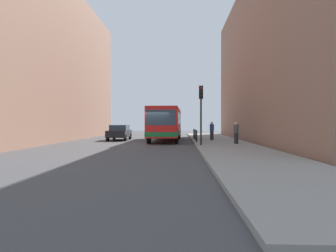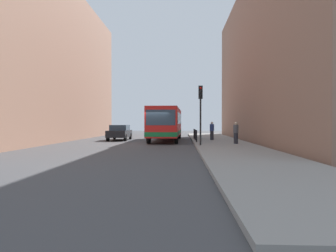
{
  "view_description": "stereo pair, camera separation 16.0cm",
  "coord_description": "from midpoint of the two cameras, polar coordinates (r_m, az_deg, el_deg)",
  "views": [
    {
      "loc": [
        2.1,
        -23.89,
        1.7
      ],
      "look_at": [
        1.05,
        2.63,
        1.41
      ],
      "focal_mm": 32.45,
      "sensor_mm": 36.0,
      "label": 1
    },
    {
      "loc": [
        2.26,
        -23.88,
        1.7
      ],
      "look_at": [
        1.05,
        2.63,
        1.41
      ],
      "focal_mm": 32.45,
      "sensor_mm": 36.0,
      "label": 2
    }
  ],
  "objects": [
    {
      "name": "ground_plane",
      "position": [
        24.05,
        -2.95,
        -3.43
      ],
      "size": [
        80.0,
        80.0,
        0.0
      ],
      "primitive_type": "plane",
      "color": "#424244"
    },
    {
      "name": "sidewalk",
      "position": [
        24.16,
        9.94,
        -3.24
      ],
      "size": [
        4.4,
        40.0,
        0.15
      ],
      "primitive_type": "cube",
      "color": "gray",
      "rests_on": "ground"
    },
    {
      "name": "building_left",
      "position": [
        31.58,
        -23.91,
        10.94
      ],
      "size": [
        7.0,
        32.0,
        14.77
      ],
      "primitive_type": "cube",
      "color": "#936B56",
      "rests_on": "ground"
    },
    {
      "name": "building_right",
      "position": [
        29.95,
        20.79,
        11.5
      ],
      "size": [
        7.0,
        32.0,
        14.75
      ],
      "primitive_type": "cube",
      "color": "#936B56",
      "rests_on": "ground"
    },
    {
      "name": "bus",
      "position": [
        28.66,
        -0.51,
        0.67
      ],
      "size": [
        2.8,
        11.08,
        3.0
      ],
      "rotation": [
        0.0,
        0.0,
        3.12
      ],
      "color": "red",
      "rests_on": "ground"
    },
    {
      "name": "car_beside_bus",
      "position": [
        29.97,
        -9.25,
        -1.14
      ],
      "size": [
        1.92,
        4.43,
        1.48
      ],
      "rotation": [
        0.0,
        0.0,
        3.16
      ],
      "color": "black",
      "rests_on": "ground"
    },
    {
      "name": "traffic_light",
      "position": [
        21.1,
        6.0,
        4.17
      ],
      "size": [
        0.28,
        0.33,
        4.1
      ],
      "color": "black",
      "rests_on": "sidewalk"
    },
    {
      "name": "bollard_near",
      "position": [
        24.68,
        5.22,
        -1.88
      ],
      "size": [
        0.11,
        0.11,
        0.95
      ],
      "primitive_type": "cylinder",
      "color": "black",
      "rests_on": "sidewalk"
    },
    {
      "name": "bollard_mid",
      "position": [
        27.1,
        4.95,
        -1.65
      ],
      "size": [
        0.11,
        0.11,
        0.95
      ],
      "primitive_type": "cylinder",
      "color": "black",
      "rests_on": "sidewalk"
    },
    {
      "name": "bollard_far",
      "position": [
        29.53,
        4.73,
        -1.47
      ],
      "size": [
        0.11,
        0.11,
        0.95
      ],
      "primitive_type": "cylinder",
      "color": "black",
      "rests_on": "sidewalk"
    },
    {
      "name": "pedestrian_near_signal",
      "position": [
        22.89,
        12.48,
        -1.27
      ],
      "size": [
        0.38,
        0.38,
        1.61
      ],
      "rotation": [
        0.0,
        0.0,
        0.51
      ],
      "color": "#26262D",
      "rests_on": "sidewalk"
    },
    {
      "name": "pedestrian_mid_sidewalk",
      "position": [
        27.5,
        8.07,
        -0.91
      ],
      "size": [
        0.38,
        0.38,
        1.64
      ],
      "rotation": [
        0.0,
        0.0,
        0.35
      ],
      "color": "#26262D",
      "rests_on": "sidewalk"
    }
  ]
}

